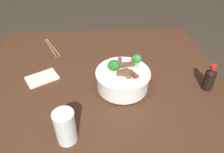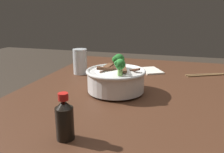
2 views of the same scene
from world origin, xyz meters
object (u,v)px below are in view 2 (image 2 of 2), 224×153
Objects in this scene: rice_bowl at (116,78)px; soy_sauce_bottle at (65,119)px; drinking_glass at (80,63)px; folded_napkin at (151,71)px; chopsticks_pair at (207,75)px.

rice_bowl reaches higher than soy_sauce_bottle.
rice_bowl is 0.33m from drinking_glass.
rice_bowl is 1.68× the size of folded_napkin.
rice_bowl is at bearing 134.22° from chopsticks_pair.
rice_bowl is at bearing -4.54° from soy_sauce_bottle.
folded_napkin is (0.00, 0.28, 0.00)m from chopsticks_pair.
drinking_glass is at bearing 48.89° from rice_bowl.
rice_bowl is at bearing -131.11° from drinking_glass.
folded_napkin is at bearing -9.38° from soy_sauce_bottle.
chopsticks_pair is (0.15, -0.62, -0.05)m from drinking_glass.
rice_bowl is 0.37m from soy_sauce_bottle.
chopsticks_pair is 1.50× the size of folded_napkin.
rice_bowl is 1.91× the size of soy_sauce_bottle.
rice_bowl is 1.84× the size of drinking_glass.
soy_sauce_bottle is at bearing 170.62° from folded_napkin.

